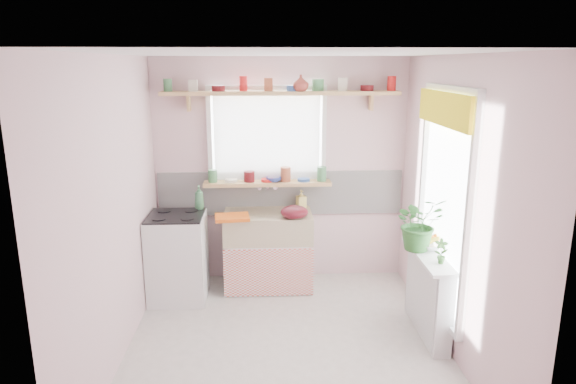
{
  "coord_description": "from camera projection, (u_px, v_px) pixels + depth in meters",
  "views": [
    {
      "loc": [
        -0.19,
        -4.04,
        2.43
      ],
      "look_at": [
        0.03,
        0.55,
        1.27
      ],
      "focal_mm": 32.0,
      "sensor_mm": 36.0,
      "label": 1
    }
  ],
  "objects": [
    {
      "name": "cooker",
      "position": [
        178.0,
        257.0,
        5.37
      ],
      "size": [
        0.58,
        0.58,
        0.93
      ],
      "color": "white",
      "rests_on": "ground"
    },
    {
      "name": "soap_bottle_sink",
      "position": [
        301.0,
        199.0,
        5.72
      ],
      "size": [
        0.12,
        0.12,
        0.21
      ],
      "primitive_type": "imported",
      "rotation": [
        0.0,
        0.0,
        0.36
      ],
      "color": "#DDC862",
      "rests_on": "sink_unit"
    },
    {
      "name": "shelf_vase",
      "position": [
        301.0,
        83.0,
        5.34
      ],
      "size": [
        0.21,
        0.21,
        0.17
      ],
      "primitive_type": "imported",
      "rotation": [
        0.0,
        0.0,
        -0.36
      ],
      "color": "brown",
      "rests_on": "pine_shelf"
    },
    {
      "name": "sink_unit",
      "position": [
        268.0,
        250.0,
        5.65
      ],
      "size": [
        0.95,
        0.65,
        1.11
      ],
      "color": "white",
      "rests_on": "ground"
    },
    {
      "name": "sill_cup",
      "position": [
        249.0,
        177.0,
        5.67
      ],
      "size": [
        0.13,
        0.13,
        0.09
      ],
      "primitive_type": "imported",
      "rotation": [
        0.0,
        0.0,
        -0.14
      ],
      "color": "beige",
      "rests_on": "windowsill"
    },
    {
      "name": "pine_shelf",
      "position": [
        281.0,
        93.0,
        5.42
      ],
      "size": [
        2.52,
        0.24,
        0.04
      ],
      "primitive_type": "cube",
      "color": "tan",
      "rests_on": "room"
    },
    {
      "name": "dish_tray",
      "position": [
        232.0,
        217.0,
        5.34
      ],
      "size": [
        0.38,
        0.3,
        0.04
      ],
      "primitive_type": "cube",
      "rotation": [
        0.0,
        0.0,
        0.11
      ],
      "color": "orange",
      "rests_on": "sink_unit"
    },
    {
      "name": "radiator_ledge",
      "position": [
        428.0,
        293.0,
        4.67
      ],
      "size": [
        0.22,
        0.95,
        0.78
      ],
      "color": "white",
      "rests_on": "ground"
    },
    {
      "name": "fruit",
      "position": [
        431.0,
        239.0,
        4.7
      ],
      "size": [
        0.2,
        0.14,
        0.1
      ],
      "color": "orange",
      "rests_on": "fruit_bowl"
    },
    {
      "name": "sill_crockery",
      "position": [
        266.0,
        177.0,
        5.64
      ],
      "size": [
        1.35,
        0.11,
        0.12
      ],
      "color": "#3F7F4C",
      "rests_on": "windowsill"
    },
    {
      "name": "sill_bowl",
      "position": [
        274.0,
        179.0,
        5.65
      ],
      "size": [
        0.22,
        0.22,
        0.05
      ],
      "primitive_type": "imported",
      "rotation": [
        0.0,
        0.0,
        -0.36
      ],
      "color": "#3246A2",
      "rests_on": "windowsill"
    },
    {
      "name": "room",
      "position": [
        350.0,
        174.0,
        5.04
      ],
      "size": [
        3.2,
        3.2,
        3.2
      ],
      "color": "silver",
      "rests_on": "ground"
    },
    {
      "name": "cooker_bottle",
      "position": [
        199.0,
        197.0,
        5.45
      ],
      "size": [
        0.1,
        0.1,
        0.26
      ],
      "primitive_type": "imported",
      "rotation": [
        0.0,
        0.0,
        0.01
      ],
      "color": "#448856",
      "rests_on": "cooker"
    },
    {
      "name": "shelf_crockery",
      "position": [
        279.0,
        86.0,
        5.4
      ],
      "size": [
        2.47,
        0.11,
        0.12
      ],
      "color": "#3F7F4C",
      "rests_on": "pine_shelf"
    },
    {
      "name": "jade_plant",
      "position": [
        419.0,
        223.0,
        4.63
      ],
      "size": [
        0.52,
        0.47,
        0.5
      ],
      "primitive_type": "imported",
      "rotation": [
        0.0,
        0.0,
        0.18
      ],
      "color": "#2A6327",
      "rests_on": "radiator_ledge"
    },
    {
      "name": "herb_pot",
      "position": [
        441.0,
        251.0,
        4.33
      ],
      "size": [
        0.13,
        0.1,
        0.22
      ],
      "primitive_type": "imported",
      "rotation": [
        0.0,
        0.0,
        -0.17
      ],
      "color": "#36692A",
      "rests_on": "radiator_ledge"
    },
    {
      "name": "colander",
      "position": [
        294.0,
        212.0,
        5.36
      ],
      "size": [
        0.33,
        0.33,
        0.13
      ],
      "primitive_type": "ellipsoid",
      "rotation": [
        0.0,
        0.0,
        0.14
      ],
      "color": "#500D19",
      "rests_on": "sink_unit"
    },
    {
      "name": "fruit_bowl",
      "position": [
        430.0,
        245.0,
        4.7
      ],
      "size": [
        0.35,
        0.35,
        0.07
      ],
      "primitive_type": "imported",
      "rotation": [
        0.0,
        0.0,
        0.34
      ],
      "color": "silver",
      "rests_on": "radiator_ledge"
    },
    {
      "name": "windowsill",
      "position": [
        268.0,
        183.0,
        5.66
      ],
      "size": [
        1.4,
        0.22,
        0.04
      ],
      "primitive_type": "cube",
      "color": "tan",
      "rests_on": "room"
    }
  ]
}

